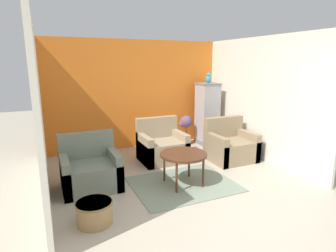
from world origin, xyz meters
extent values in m
plane|color=#B2A893|center=(0.00, 0.00, 0.00)|extent=(20.00, 20.00, 0.00)
cube|color=orange|center=(0.00, 3.50, 1.22)|extent=(4.11, 0.06, 2.44)
cube|color=silver|center=(-2.03, 1.73, 1.22)|extent=(0.06, 3.47, 2.44)
cube|color=silver|center=(2.03, 1.73, 1.22)|extent=(0.06, 3.47, 2.44)
cube|color=gray|center=(0.00, 1.13, 0.01)|extent=(1.62, 1.30, 0.01)
cylinder|color=#472819|center=(0.00, 1.13, 0.51)|extent=(0.75, 0.75, 0.04)
cylinder|color=#472819|center=(-0.23, 0.90, 0.25)|extent=(0.04, 0.04, 0.49)
cylinder|color=#472819|center=(0.23, 0.90, 0.25)|extent=(0.04, 0.04, 0.49)
cylinder|color=#472819|center=(-0.23, 1.36, 0.25)|extent=(0.04, 0.04, 0.49)
cylinder|color=#472819|center=(0.23, 1.36, 0.25)|extent=(0.04, 0.04, 0.49)
cube|color=slate|center=(-1.38, 1.61, 0.21)|extent=(0.88, 0.74, 0.42)
cube|color=slate|center=(-1.38, 1.91, 0.63)|extent=(0.88, 0.14, 0.43)
cube|color=slate|center=(-1.76, 1.61, 0.28)|extent=(0.12, 0.74, 0.57)
cube|color=slate|center=(-1.00, 1.61, 0.28)|extent=(0.12, 0.74, 0.57)
cube|color=#8E7A5B|center=(1.41, 1.76, 0.21)|extent=(0.88, 0.74, 0.42)
cube|color=#8E7A5B|center=(1.41, 2.06, 0.63)|extent=(0.88, 0.14, 0.43)
cube|color=#8E7A5B|center=(1.03, 1.76, 0.28)|extent=(0.12, 0.74, 0.57)
cube|color=#8E7A5B|center=(1.79, 1.76, 0.28)|extent=(0.12, 0.74, 0.57)
cube|color=#9E896B|center=(0.14, 2.30, 0.21)|extent=(0.88, 0.74, 0.42)
cube|color=#9E896B|center=(0.14, 2.60, 0.63)|extent=(0.88, 0.14, 0.43)
cube|color=#9E896B|center=(-0.24, 2.30, 0.28)|extent=(0.12, 0.74, 0.57)
cube|color=#9E896B|center=(0.51, 2.30, 0.28)|extent=(0.12, 0.74, 0.57)
cube|color=slate|center=(1.61, 3.01, 0.05)|extent=(0.45, 0.45, 0.11)
cube|color=#A8A8AD|center=(1.61, 3.01, 0.77)|extent=(0.45, 0.45, 1.33)
cube|color=slate|center=(1.61, 3.01, 1.45)|extent=(0.47, 0.47, 0.03)
ellipsoid|color=teal|center=(1.61, 3.01, 1.56)|extent=(0.12, 0.14, 0.18)
sphere|color=teal|center=(1.61, 3.00, 1.66)|extent=(0.10, 0.10, 0.10)
cone|color=gold|center=(1.61, 2.95, 1.65)|extent=(0.04, 0.04, 0.04)
cone|color=teal|center=(1.61, 3.08, 1.54)|extent=(0.06, 0.12, 0.16)
cylinder|color=brown|center=(1.11, 3.15, 0.12)|extent=(0.20, 0.20, 0.23)
cylinder|color=brown|center=(1.11, 3.15, 0.35)|extent=(0.02, 0.02, 0.23)
sphere|color=#664C6B|center=(1.11, 3.15, 0.56)|extent=(0.28, 0.28, 0.28)
sphere|color=#664C6B|center=(1.04, 3.18, 0.51)|extent=(0.17, 0.17, 0.17)
sphere|color=#664C6B|center=(1.18, 3.13, 0.52)|extent=(0.16, 0.16, 0.16)
cylinder|color=#A37F51|center=(-1.51, 0.58, 0.14)|extent=(0.43, 0.43, 0.29)
cylinder|color=brown|center=(-1.51, 0.58, 0.27)|extent=(0.45, 0.45, 0.02)
camera|label=1|loc=(-1.97, -2.64, 1.95)|focal=30.00mm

